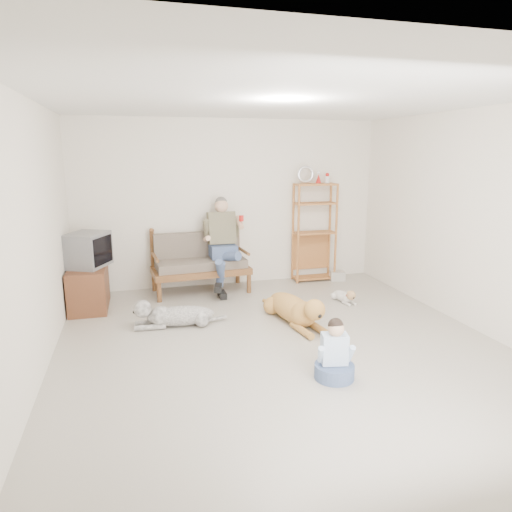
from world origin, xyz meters
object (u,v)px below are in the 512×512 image
object	(u,v)px
etagere	(314,231)
tv_stand	(88,288)
loveseat	(200,261)
golden_retriever	(296,309)

from	to	relation	value
etagere	tv_stand	size ratio (longest dim) A/B	2.16
loveseat	tv_stand	size ratio (longest dim) A/B	1.71
tv_stand	golden_retriever	distance (m)	2.96
loveseat	etagere	bearing A→B (deg)	-0.85
loveseat	etagere	xyz separation A→B (m)	(1.98, 0.11, 0.37)
loveseat	tv_stand	bearing A→B (deg)	-169.65
etagere	golden_retriever	distance (m)	2.23
loveseat	etagere	distance (m)	2.02
golden_retriever	etagere	bearing A→B (deg)	52.79
loveseat	golden_retriever	xyz separation A→B (m)	(0.98, -1.76, -0.30)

